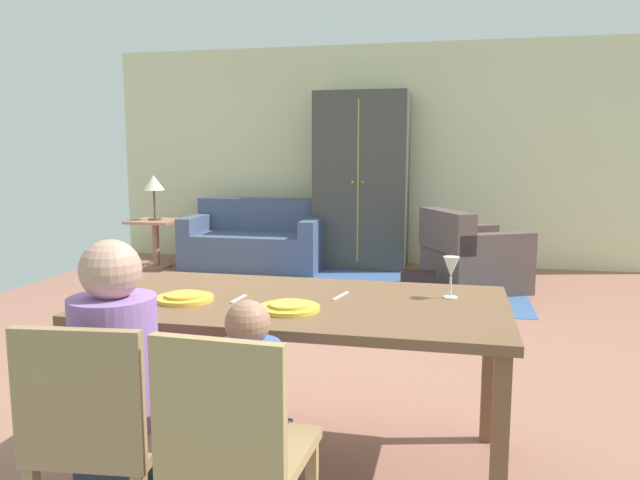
{
  "coord_description": "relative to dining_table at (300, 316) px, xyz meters",
  "views": [
    {
      "loc": [
        0.95,
        -3.68,
        1.41
      ],
      "look_at": [
        0.12,
        0.06,
        0.85
      ],
      "focal_mm": 34.55,
      "sensor_mm": 36.0,
      "label": 1
    }
  ],
  "objects": [
    {
      "name": "back_wall",
      "position": [
        -0.3,
        5.2,
        0.66
      ],
      "size": [
        6.93,
        0.1,
        2.7
      ],
      "primitive_type": "cube",
      "color": "beige",
      "rests_on": "ground_plane"
    },
    {
      "name": "knife",
      "position": [
        0.16,
        0.1,
        0.07
      ],
      "size": [
        0.05,
        0.17,
        0.01
      ],
      "primitive_type": "cube",
      "rotation": [
        0.0,
        0.0,
        -0.21
      ],
      "color": "silver",
      "rests_on": "dining_table"
    },
    {
      "name": "wine_glass",
      "position": [
        0.64,
        0.18,
        0.2
      ],
      "size": [
        0.07,
        0.07,
        0.19
      ],
      "color": "silver",
      "rests_on": "dining_table"
    },
    {
      "name": "armoire",
      "position": [
        -0.47,
        4.81,
        0.36
      ],
      "size": [
        1.1,
        0.59,
        2.1
      ],
      "color": "#41413B",
      "rests_on": "ground_plane"
    },
    {
      "name": "pizza_near_man",
      "position": [
        -0.49,
        -0.12,
        0.09
      ],
      "size": [
        0.17,
        0.17,
        0.01
      ],
      "primitive_type": "cylinder",
      "color": "gold",
      "rests_on": "plate_near_man"
    },
    {
      "name": "pizza_near_child",
      "position": [
        -0.0,
        -0.18,
        0.09
      ],
      "size": [
        0.17,
        0.17,
        0.01
      ],
      "primitive_type": "cylinder",
      "color": "gold",
      "rests_on": "plate_near_child"
    },
    {
      "name": "ground_plane",
      "position": [
        -0.3,
        1.85,
        -0.7
      ],
      "size": [
        6.93,
        6.61,
        0.02
      ],
      "primitive_type": "cube",
      "color": "#946150"
    },
    {
      "name": "area_rug",
      "position": [
        0.06,
        3.64,
        -0.69
      ],
      "size": [
        2.6,
        1.8,
        0.01
      ],
      "primitive_type": "cube",
      "color": "#3C5B8E",
      "rests_on": "ground_plane"
    },
    {
      "name": "handbag",
      "position": [
        0.31,
        3.34,
        -0.56
      ],
      "size": [
        0.32,
        0.16,
        0.26
      ],
      "primitive_type": "cube",
      "color": "black",
      "rests_on": "ground_plane"
    },
    {
      "name": "couch",
      "position": [
        -1.71,
        4.5,
        -0.39
      ],
      "size": [
        1.65,
        0.86,
        0.82
      ],
      "color": "#485678",
      "rests_on": "ground_plane"
    },
    {
      "name": "armchair",
      "position": [
        0.82,
        3.82,
        -0.37
      ],
      "size": [
        1.16,
        1.16,
        0.82
      ],
      "color": "brown",
      "rests_on": "ground_plane"
    },
    {
      "name": "dining_chair_man",
      "position": [
        -0.48,
        -0.83,
        -0.2
      ],
      "size": [
        0.46,
        0.46,
        0.87
      ],
      "color": "#9C7B53",
      "rests_on": "ground_plane"
    },
    {
      "name": "person_child",
      "position": [
        0.0,
        -0.66,
        -0.26
      ],
      "size": [
        0.22,
        0.29,
        0.92
      ],
      "color": "#293C52",
      "rests_on": "ground_plane"
    },
    {
      "name": "table_lamp",
      "position": [
        -2.9,
        4.24,
        0.32
      ],
      "size": [
        0.26,
        0.26,
        0.54
      ],
      "color": "brown",
      "rests_on": "side_table"
    },
    {
      "name": "fork",
      "position": [
        -0.27,
        -0.05,
        0.07
      ],
      "size": [
        0.03,
        0.15,
        0.01
      ],
      "primitive_type": "cube",
      "rotation": [
        0.0,
        0.0,
        -0.08
      ],
      "color": "silver",
      "rests_on": "dining_table"
    },
    {
      "name": "side_table",
      "position": [
        -2.9,
        4.24,
        -0.31
      ],
      "size": [
        0.56,
        0.56,
        0.58
      ],
      "color": "#AC7356",
      "rests_on": "ground_plane"
    },
    {
      "name": "plate_near_child",
      "position": [
        -0.0,
        -0.18,
        0.08
      ],
      "size": [
        0.25,
        0.25,
        0.02
      ],
      "primitive_type": "cylinder",
      "color": "yellow",
      "rests_on": "dining_table"
    },
    {
      "name": "dining_table",
      "position": [
        0.0,
        0.0,
        0.0
      ],
      "size": [
        1.78,
        0.94,
        0.76
      ],
      "color": "brown",
      "rests_on": "ground_plane"
    },
    {
      "name": "dining_chair_child",
      "position": [
        -0.0,
        -0.83,
        -0.2
      ],
      "size": [
        0.44,
        0.44,
        0.87
      ],
      "color": "tan",
      "rests_on": "ground_plane"
    },
    {
      "name": "plate_near_man",
      "position": [
        -0.49,
        -0.12,
        0.08
      ],
      "size": [
        0.25,
        0.25,
        0.02
      ],
      "primitive_type": "cylinder",
      "color": "gold",
      "rests_on": "dining_table"
    },
    {
      "name": "person_man",
      "position": [
        -0.49,
        -0.66,
        -0.18
      ],
      "size": [
        0.31,
        0.41,
        1.11
      ],
      "color": "#2D3749",
      "rests_on": "ground_plane"
    }
  ]
}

